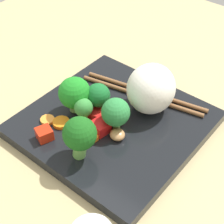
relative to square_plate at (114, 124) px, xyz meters
The scene contains 20 objects.
ground_plane 1.97cm from the square_plate, ahead, with size 110.00×110.00×2.00cm, color tan.
square_plate is the anchor object (origin of this frame).
rice_mound 8.84cm from the square_plate, 156.08° to the left, with size 9.24×8.36×8.57cm, color white.
broccoli_floret_0 5.31cm from the square_plate, 45.49° to the left, with size 4.71×4.71×6.26cm.
broccoli_floret_1 8.61cm from the square_plate, 69.61° to the right, with size 5.57×5.57×6.96cm.
broccoli_floret_2 6.48cm from the square_plate, 44.94° to the right, with size 3.18×3.18×4.91cm.
broccoli_floret_3 5.71cm from the square_plate, 96.70° to the right, with size 4.18×4.18×5.77cm.
broccoli_floret_4 10.83cm from the square_plate, ahead, with size 5.21×5.21×7.41cm.
carrot_slice_0 9.12cm from the square_plate, 43.75° to the right, with size 2.89×2.89×0.65cm, color orange.
carrot_slice_1 11.47cm from the square_plate, 49.09° to the right, with size 2.43×2.43×0.49cm, color orange.
carrot_slice_2 5.78cm from the square_plate, ahead, with size 2.28×2.28×0.75cm, color orange.
carrot_slice_3 8.31cm from the square_plate, 13.25° to the right, with size 2.30×2.30×0.59cm, color orange.
carrot_slice_4 6.51cm from the square_plate, 22.46° to the right, with size 2.90×2.90×0.48cm, color orange.
pepper_chunk_0 3.38cm from the square_plate, 58.75° to the right, with size 2.98×2.51×1.59cm, color red.
pepper_chunk_1 4.10cm from the square_plate, ahead, with size 2.66×2.81×1.96cm, color red.
pepper_chunk_2 2.09cm from the square_plate, behind, with size 2.57×2.15×2.10cm, color red.
pepper_chunk_3 12.26cm from the square_plate, 29.52° to the right, with size 2.38×2.41×1.95cm, color red.
chicken_piece_0 5.59cm from the square_plate, 73.53° to the right, with size 3.31×2.47×2.47cm, color tan.
chicken_piece_1 4.66cm from the square_plate, 46.43° to the left, with size 2.66×2.46×1.52cm, color tan.
chopstick_pair 8.66cm from the square_plate, behind, with size 7.23×23.91×0.76cm.
Camera 1 is at (34.97, 28.21, 44.93)cm, focal length 57.90 mm.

